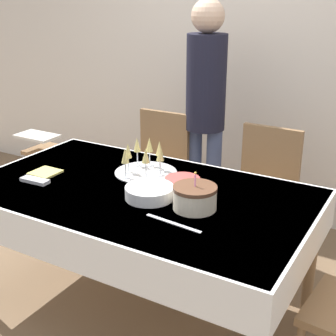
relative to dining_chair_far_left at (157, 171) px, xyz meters
name	(u,v)px	position (x,y,z in m)	size (l,w,h in m)	color
ground_plane	(141,310)	(0.41, -0.85, -0.51)	(12.00, 12.00, 0.00)	brown
wall_back	(254,48)	(0.41, 0.78, 0.84)	(8.00, 0.05, 2.70)	silver
dining_table	(139,207)	(0.41, -0.85, 0.16)	(1.83, 1.07, 0.77)	white
dining_chair_far_left	(157,171)	(0.00, 0.00, 0.00)	(0.42, 0.42, 0.94)	olive
dining_chair_far_right	(263,194)	(0.81, 0.00, 0.00)	(0.43, 0.43, 0.94)	olive
birthday_cake	(195,197)	(0.77, -0.91, 0.32)	(0.21, 0.21, 0.19)	beige
champagne_tray	(145,160)	(0.30, -0.63, 0.34)	(0.36, 0.36, 0.18)	silver
plate_stack_main	(150,192)	(0.52, -0.92, 0.29)	(0.25, 0.25, 0.06)	white
plate_stack_dessert	(182,182)	(0.58, -0.68, 0.28)	(0.19, 0.19, 0.04)	#CC4C47
cake_knife	(173,223)	(0.76, -1.10, 0.26)	(0.30, 0.05, 0.00)	silver
fork_pile	(35,180)	(-0.15, -1.05, 0.27)	(0.17, 0.07, 0.02)	silver
napkin_pile	(45,173)	(-0.19, -0.93, 0.27)	(0.15, 0.15, 0.01)	#E0D166
person_standing	(206,100)	(0.29, 0.19, 0.53)	(0.28, 0.28, 1.72)	#3F4C72
high_chair	(47,159)	(-0.96, -0.15, -0.03)	(0.33, 0.35, 0.71)	olive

